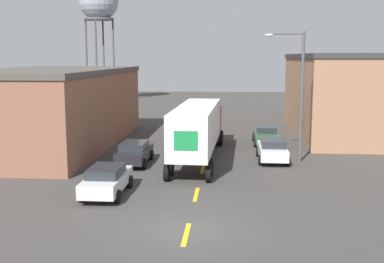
% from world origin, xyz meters
% --- Properties ---
extents(ground_plane, '(160.00, 160.00, 0.00)m').
position_xyz_m(ground_plane, '(0.00, 0.00, 0.00)').
color(ground_plane, '#3D3A38').
extents(road_centerline, '(0.20, 14.10, 0.01)m').
position_xyz_m(road_centerline, '(0.00, 5.13, 0.00)').
color(road_centerline, gold).
rests_on(road_centerline, ground_plane).
extents(warehouse_left, '(10.50, 22.20, 6.18)m').
position_xyz_m(warehouse_left, '(-12.90, 18.64, 3.09)').
color(warehouse_left, brown).
rests_on(warehouse_left, ground_plane).
extents(warehouse_right, '(9.87, 18.48, 7.40)m').
position_xyz_m(warehouse_right, '(12.58, 25.73, 3.70)').
color(warehouse_right, '#9E7051').
rests_on(warehouse_right, ground_plane).
extents(semi_truck, '(3.21, 14.75, 3.90)m').
position_xyz_m(semi_truck, '(-0.45, 14.03, 2.35)').
color(semi_truck, '#B21919').
rests_on(semi_truck, ground_plane).
extents(parked_car_left_far, '(2.03, 4.61, 1.52)m').
position_xyz_m(parked_car_left_far, '(-4.64, 12.00, 0.81)').
color(parked_car_left_far, black).
rests_on(parked_car_left_far, ground_plane).
extents(parked_car_right_far, '(2.03, 4.61, 1.52)m').
position_xyz_m(parked_car_right_far, '(4.64, 20.21, 0.81)').
color(parked_car_right_far, '#2D5B38').
rests_on(parked_car_right_far, ground_plane).
extents(parked_car_left_near, '(2.03, 4.61, 1.52)m').
position_xyz_m(parked_car_left_near, '(-4.64, 4.71, 0.81)').
color(parked_car_left_near, silver).
rests_on(parked_car_left_near, ground_plane).
extents(parked_car_right_mid, '(2.03, 4.61, 1.52)m').
position_xyz_m(parked_car_right_mid, '(4.64, 13.74, 0.81)').
color(parked_car_right_mid, silver).
rests_on(parked_car_right_mid, ground_plane).
extents(water_tower, '(6.21, 6.21, 18.89)m').
position_xyz_m(water_tower, '(-18.93, 56.29, 15.56)').
color(water_tower, '#47474C').
rests_on(water_tower, ground_plane).
extents(street_lamp, '(2.66, 0.32, 8.78)m').
position_xyz_m(street_lamp, '(6.21, 13.59, 5.06)').
color(street_lamp, '#4C4C51').
rests_on(street_lamp, ground_plane).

